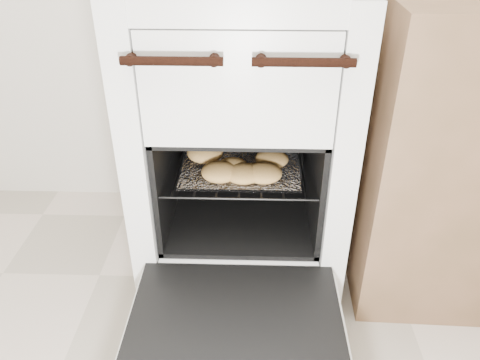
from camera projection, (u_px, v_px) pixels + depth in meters
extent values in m
cube|color=silver|center=(242.00, 137.00, 1.46)|extent=(0.60, 0.64, 0.92)
cylinder|color=black|center=(172.00, 61.00, 0.99)|extent=(0.22, 0.02, 0.02)
cylinder|color=black|center=(304.00, 62.00, 0.99)|extent=(0.22, 0.02, 0.02)
cube|color=black|center=(235.00, 324.00, 1.14)|extent=(0.52, 0.40, 0.02)
cube|color=silver|center=(235.00, 329.00, 1.15)|extent=(0.54, 0.42, 0.02)
cylinder|color=black|center=(170.00, 161.00, 1.42)|extent=(0.01, 0.42, 0.01)
cylinder|color=black|center=(312.00, 163.00, 1.41)|extent=(0.01, 0.42, 0.01)
cylinder|color=black|center=(239.00, 199.00, 1.24)|extent=(0.43, 0.01, 0.01)
cylinder|color=black|center=(243.00, 134.00, 1.58)|extent=(0.43, 0.01, 0.01)
cylinder|color=black|center=(181.00, 161.00, 1.42)|extent=(0.01, 0.40, 0.01)
cylinder|color=black|center=(201.00, 162.00, 1.42)|extent=(0.01, 0.40, 0.01)
cylinder|color=black|center=(221.00, 162.00, 1.41)|extent=(0.01, 0.40, 0.01)
cylinder|color=black|center=(241.00, 162.00, 1.41)|extent=(0.01, 0.40, 0.01)
cylinder|color=black|center=(261.00, 163.00, 1.41)|extent=(0.01, 0.40, 0.01)
cylinder|color=black|center=(281.00, 163.00, 1.41)|extent=(0.01, 0.40, 0.01)
cylinder|color=black|center=(301.00, 163.00, 1.41)|extent=(0.01, 0.40, 0.01)
cube|color=white|center=(241.00, 164.00, 1.39)|extent=(0.34, 0.30, 0.01)
ellipsoid|color=tan|center=(243.00, 173.00, 1.29)|extent=(0.14, 0.14, 0.04)
ellipsoid|color=tan|center=(205.00, 152.00, 1.39)|extent=(0.15, 0.15, 0.05)
ellipsoid|color=tan|center=(272.00, 159.00, 1.37)|extent=(0.11, 0.11, 0.04)
ellipsoid|color=tan|center=(220.00, 172.00, 1.30)|extent=(0.12, 0.12, 0.04)
ellipsoid|color=tan|center=(264.00, 173.00, 1.30)|extent=(0.13, 0.13, 0.04)
ellipsoid|color=tan|center=(233.00, 166.00, 1.33)|extent=(0.12, 0.12, 0.04)
ellipsoid|color=tan|center=(252.00, 142.00, 1.46)|extent=(0.10, 0.10, 0.04)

